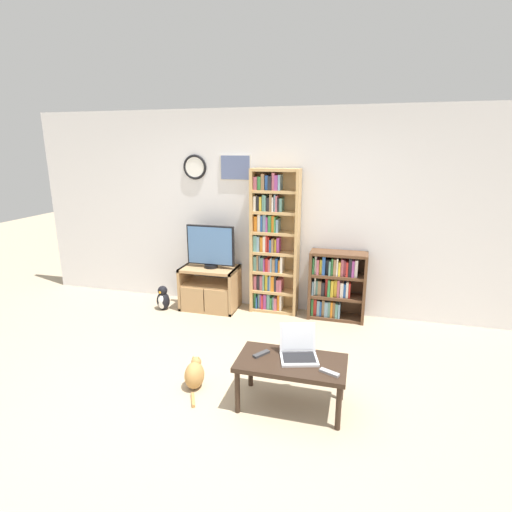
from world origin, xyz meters
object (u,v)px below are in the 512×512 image
at_px(cat, 195,374).
at_px(remote_near_laptop, 261,354).
at_px(television, 211,247).
at_px(bookshelf_short, 335,284).
at_px(penguin_figurine, 163,299).
at_px(coffee_table, 291,366).
at_px(remote_far_from_laptop, 329,372).
at_px(bookshelf_tall, 272,244).
at_px(tv_stand, 210,288).
at_px(laptop, 298,349).

bearing_deg(cat, remote_near_laptop, -5.63).
relative_size(television, remote_near_laptop, 4.09).
relative_size(bookshelf_short, penguin_figurine, 2.63).
bearing_deg(coffee_table, remote_far_from_laptop, -20.07).
xyz_separation_m(cat, penguin_figurine, (-1.15, 1.57, 0.02)).
bearing_deg(remote_far_from_laptop, bookshelf_tall, 47.11).
height_order(tv_stand, bookshelf_short, bookshelf_short).
bearing_deg(bookshelf_short, bookshelf_tall, 178.22).
distance_m(tv_stand, laptop, 2.29).
distance_m(bookshelf_tall, cat, 2.11).
distance_m(television, bookshelf_short, 1.67).
height_order(bookshelf_tall, coffee_table, bookshelf_tall).
bearing_deg(bookshelf_tall, cat, -98.01).
relative_size(bookshelf_tall, remote_far_from_laptop, 11.39).
height_order(bookshelf_short, remote_far_from_laptop, bookshelf_short).
height_order(bookshelf_short, penguin_figurine, bookshelf_short).
bearing_deg(laptop, cat, 166.44).
distance_m(laptop, remote_near_laptop, 0.31).
height_order(bookshelf_tall, laptop, bookshelf_tall).
bearing_deg(remote_far_from_laptop, laptop, 77.11).
xyz_separation_m(bookshelf_tall, remote_far_from_laptop, (0.93, -2.09, -0.48)).
distance_m(tv_stand, bookshelf_short, 1.65).
bearing_deg(penguin_figurine, tv_stand, 19.34).
distance_m(bookshelf_tall, bookshelf_short, 0.95).
bearing_deg(penguin_figurine, bookshelf_short, 8.55).
bearing_deg(laptop, coffee_table, -132.63).
xyz_separation_m(television, laptop, (1.45, -1.75, -0.38)).
bearing_deg(bookshelf_tall, remote_near_laptop, -79.73).
height_order(remote_near_laptop, cat, remote_near_laptop).
distance_m(laptop, penguin_figurine, 2.60).
distance_m(remote_near_laptop, cat, 0.70).
bearing_deg(bookshelf_short, remote_near_laptop, -103.65).
relative_size(tv_stand, cat, 1.82).
height_order(television, remote_far_from_laptop, television).
height_order(tv_stand, remote_near_laptop, tv_stand).
height_order(coffee_table, remote_near_laptop, remote_near_laptop).
relative_size(tv_stand, bookshelf_tall, 0.40).
distance_m(coffee_table, remote_far_from_laptop, 0.34).
bearing_deg(bookshelf_tall, penguin_figurine, -165.68).
height_order(bookshelf_tall, remote_near_laptop, bookshelf_tall).
bearing_deg(laptop, tv_stand, 114.18).
relative_size(remote_near_laptop, remote_far_from_laptop, 0.95).
relative_size(remote_near_laptop, cat, 0.38).
bearing_deg(tv_stand, cat, -72.92).
distance_m(bookshelf_short, cat, 2.22).
xyz_separation_m(bookshelf_tall, cat, (-0.27, -1.94, -0.78)).
bearing_deg(remote_far_from_laptop, coffee_table, 93.00).
distance_m(tv_stand, penguin_figurine, 0.65).
distance_m(coffee_table, laptop, 0.15).
xyz_separation_m(tv_stand, remote_near_laptop, (1.17, -1.80, 0.14)).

